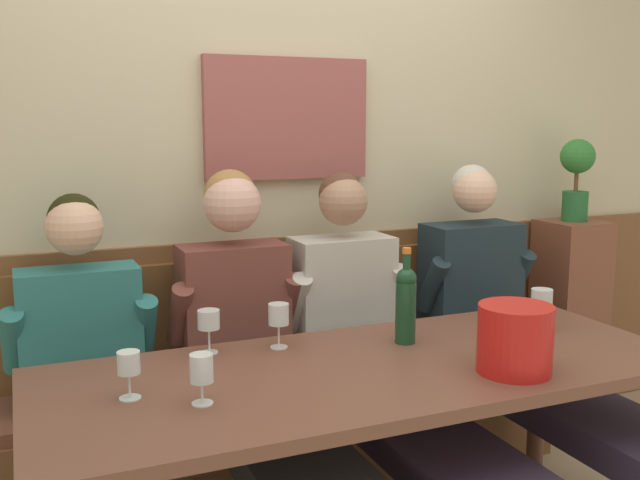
# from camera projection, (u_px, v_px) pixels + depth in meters

# --- Properties ---
(room_wall_back) EXTENTS (6.80, 0.12, 2.80)m
(room_wall_back) POSITION_uv_depth(u_px,v_px,m) (266.00, 145.00, 3.04)
(room_wall_back) COLOR beige
(room_wall_back) RESTS_ON ground
(wood_wainscot_panel) EXTENTS (6.80, 0.03, 1.01)m
(wood_wainscot_panel) POSITION_uv_depth(u_px,v_px,m) (273.00, 352.00, 3.14)
(wood_wainscot_panel) COLOR brown
(wood_wainscot_panel) RESTS_ON ground
(wall_bench) EXTENTS (2.37, 0.42, 0.94)m
(wall_bench) POSITION_uv_depth(u_px,v_px,m) (290.00, 419.00, 2.98)
(wall_bench) COLOR brown
(wall_bench) RESTS_ON ground
(dining_table) EXTENTS (2.07, 0.81, 0.74)m
(dining_table) POSITION_uv_depth(u_px,v_px,m) (369.00, 390.00, 2.27)
(dining_table) COLOR brown
(dining_table) RESTS_ON ground
(person_center_right_seat) EXTENTS (0.52, 1.28, 1.25)m
(person_center_right_seat) POSITION_uv_depth(u_px,v_px,m) (94.00, 413.00, 2.26)
(person_center_right_seat) COLOR #242738
(person_center_right_seat) RESTS_ON ground
(person_left_seat) EXTENTS (0.52, 1.29, 1.32)m
(person_left_seat) POSITION_uv_depth(u_px,v_px,m) (262.00, 370.00, 2.51)
(person_left_seat) COLOR #2A3440
(person_left_seat) RESTS_ON ground
(person_right_seat) EXTENTS (0.51, 1.28, 1.30)m
(person_right_seat) POSITION_uv_depth(u_px,v_px,m) (381.00, 359.00, 2.68)
(person_right_seat) COLOR #37343C
(person_right_seat) RESTS_ON ground
(person_center_left_seat) EXTENTS (0.53, 1.29, 1.31)m
(person_center_left_seat) POSITION_uv_depth(u_px,v_px,m) (518.00, 338.00, 2.93)
(person_center_left_seat) COLOR #2F2B2D
(person_center_left_seat) RESTS_ON ground
(ice_bucket) EXTENTS (0.23, 0.23, 0.21)m
(ice_bucket) POSITION_uv_depth(u_px,v_px,m) (515.00, 339.00, 2.18)
(ice_bucket) COLOR red
(ice_bucket) RESTS_ON dining_table
(wine_bottle_clear_water) EXTENTS (0.07, 0.07, 0.33)m
(wine_bottle_clear_water) POSITION_uv_depth(u_px,v_px,m) (406.00, 302.00, 2.47)
(wine_bottle_clear_water) COLOR #174025
(wine_bottle_clear_water) RESTS_ON dining_table
(wine_glass_center_front) EXTENTS (0.06, 0.06, 0.14)m
(wine_glass_center_front) POSITION_uv_depth(u_px,v_px,m) (202.00, 371.00, 1.94)
(wine_glass_center_front) COLOR silver
(wine_glass_center_front) RESTS_ON dining_table
(wine_glass_mid_right) EXTENTS (0.07, 0.07, 0.15)m
(wine_glass_mid_right) POSITION_uv_depth(u_px,v_px,m) (209.00, 321.00, 2.36)
(wine_glass_mid_right) COLOR silver
(wine_glass_mid_right) RESTS_ON dining_table
(wine_glass_near_bucket) EXTENTS (0.08, 0.08, 0.15)m
(wine_glass_near_bucket) POSITION_uv_depth(u_px,v_px,m) (542.00, 301.00, 2.65)
(wine_glass_near_bucket) COLOR silver
(wine_glass_near_bucket) RESTS_ON dining_table
(wine_glass_right_end) EXTENTS (0.06, 0.06, 0.14)m
(wine_glass_right_end) POSITION_uv_depth(u_px,v_px,m) (129.00, 365.00, 1.97)
(wine_glass_right_end) COLOR silver
(wine_glass_right_end) RESTS_ON dining_table
(wine_glass_left_end) EXTENTS (0.07, 0.07, 0.15)m
(wine_glass_left_end) POSITION_uv_depth(u_px,v_px,m) (279.00, 317.00, 2.42)
(wine_glass_left_end) COLOR silver
(wine_glass_left_end) RESTS_ON dining_table
(corner_pedestal) EXTENTS (0.28, 0.28, 1.02)m
(corner_pedestal) POSITION_uv_depth(u_px,v_px,m) (568.00, 323.00, 3.55)
(corner_pedestal) COLOR brown
(corner_pedestal) RESTS_ON ground
(potted_plant) EXTENTS (0.16, 0.16, 0.39)m
(potted_plant) POSITION_uv_depth(u_px,v_px,m) (577.00, 173.00, 3.43)
(potted_plant) COLOR #235F31
(potted_plant) RESTS_ON corner_pedestal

